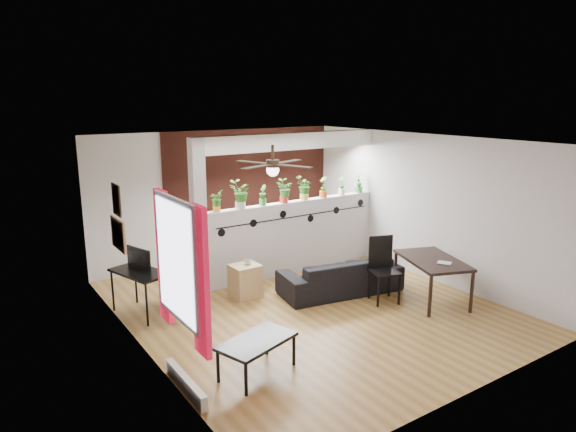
{
  "coord_description": "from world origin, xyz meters",
  "views": [
    {
      "loc": [
        -4.48,
        -6.12,
        3.22
      ],
      "look_at": [
        0.06,
        0.6,
        1.34
      ],
      "focal_mm": 32.0,
      "sensor_mm": 36.0,
      "label": 1
    }
  ],
  "objects": [
    {
      "name": "folding_chair",
      "position": [
        1.17,
        -0.46,
        0.62
      ],
      "size": [
        0.55,
        0.55,
        1.05
      ],
      "color": "black",
      "rests_on": "ground"
    },
    {
      "name": "brick_panel",
      "position": [
        0.8,
        2.97,
        1.3
      ],
      "size": [
        3.9,
        0.05,
        2.6
      ],
      "primitive_type": "cube",
      "color": "#AF4532",
      "rests_on": "ground"
    },
    {
      "name": "ceiling_header",
      "position": [
        0.8,
        1.5,
        2.45
      ],
      "size": [
        3.6,
        0.18,
        0.3
      ],
      "primitive_type": "cube",
      "color": "white",
      "rests_on": "room_shell"
    },
    {
      "name": "window_assembly",
      "position": [
        -2.56,
        -1.2,
        1.51
      ],
      "size": [
        0.09,
        1.3,
        1.55
      ],
      "color": "white",
      "rests_on": "room_shell"
    },
    {
      "name": "baseboard_heater",
      "position": [
        -2.54,
        -1.2,
        0.09
      ],
      "size": [
        0.08,
        1.0,
        0.18
      ],
      "primitive_type": "cube",
      "color": "silver",
      "rests_on": "ground"
    },
    {
      "name": "potted_plant_2",
      "position": [
        0.12,
        1.5,
        1.55
      ],
      "size": [
        0.21,
        0.23,
        0.37
      ],
      "color": "green",
      "rests_on": "partition_wall"
    },
    {
      "name": "potted_plant_7",
      "position": [
        2.38,
        1.5,
        1.57
      ],
      "size": [
        0.26,
        0.26,
        0.41
      ],
      "color": "green",
      "rests_on": "partition_wall"
    },
    {
      "name": "cup",
      "position": [
        -0.56,
        0.87,
        0.6
      ],
      "size": [
        0.13,
        0.13,
        0.09
      ],
      "primitive_type": "imported",
      "rotation": [
        0.0,
        0.0,
        -0.12
      ],
      "color": "gray",
      "rests_on": "cube_shelf"
    },
    {
      "name": "potted_plant_3",
      "position": [
        0.57,
        1.5,
        1.58
      ],
      "size": [
        0.28,
        0.28,
        0.43
      ],
      "color": "#B22A1C",
      "rests_on": "partition_wall"
    },
    {
      "name": "vine_decal",
      "position": [
        0.8,
        1.4,
        1.08
      ],
      "size": [
        3.31,
        0.01,
        0.3
      ],
      "color": "black",
      "rests_on": "partition_wall"
    },
    {
      "name": "coffee_table",
      "position": [
        -1.68,
        -1.31,
        0.39
      ],
      "size": [
        1.05,
        0.78,
        0.44
      ],
      "color": "black",
      "rests_on": "ground"
    },
    {
      "name": "office_chair",
      "position": [
        -1.56,
        1.07,
        0.48
      ],
      "size": [
        0.56,
        0.56,
        1.09
      ],
      "color": "black",
      "rests_on": "ground"
    },
    {
      "name": "partition_wall",
      "position": [
        0.8,
        1.5,
        0.68
      ],
      "size": [
        3.6,
        0.18,
        1.35
      ],
      "primitive_type": "cube",
      "color": "#BCBCC1",
      "rests_on": "ground"
    },
    {
      "name": "book",
      "position": [
        1.72,
        -1.23,
        0.71
      ],
      "size": [
        0.24,
        0.25,
        0.02
      ],
      "primitive_type": "imported",
      "rotation": [
        0.0,
        0.0,
        0.55
      ],
      "color": "gray",
      "rests_on": "dining_table"
    },
    {
      "name": "dining_table",
      "position": [
        1.82,
        -0.93,
        0.62
      ],
      "size": [
        1.17,
        1.47,
        0.7
      ],
      "color": "black",
      "rests_on": "ground"
    },
    {
      "name": "potted_plant_6",
      "position": [
        1.93,
        1.5,
        1.55
      ],
      "size": [
        0.16,
        0.19,
        0.38
      ],
      "color": "white",
      "rests_on": "partition_wall"
    },
    {
      "name": "potted_plant_1",
      "position": [
        -0.33,
        1.5,
        1.61
      ],
      "size": [
        0.3,
        0.26,
        0.49
      ],
      "color": "silver",
      "rests_on": "partition_wall"
    },
    {
      "name": "monitor",
      "position": [
        -2.25,
        1.31,
        0.77
      ],
      "size": [
        0.31,
        0.14,
        0.17
      ],
      "primitive_type": "imported",
      "rotation": [
        0.0,
        0.0,
        1.88
      ],
      "color": "black",
      "rests_on": "computer_desk"
    },
    {
      "name": "potted_plant_0",
      "position": [
        -0.78,
        1.5,
        1.54
      ],
      "size": [
        0.22,
        0.23,
        0.36
      ],
      "color": "orange",
      "rests_on": "partition_wall"
    },
    {
      "name": "ceiling_fan",
      "position": [
        -0.8,
        -0.3,
        2.31
      ],
      "size": [
        1.19,
        1.19,
        0.43
      ],
      "color": "black",
      "rests_on": "room_shell"
    },
    {
      "name": "cube_shelf",
      "position": [
        -0.61,
        0.87,
        0.28
      ],
      "size": [
        0.47,
        0.42,
        0.55
      ],
      "primitive_type": "cube",
      "rotation": [
        0.0,
        0.0,
        0.04
      ],
      "color": "tan",
      "rests_on": "ground"
    },
    {
      "name": "framed_art",
      "position": [
        -2.58,
        0.9,
        1.85
      ],
      "size": [
        0.03,
        0.34,
        0.44
      ],
      "color": "#8C7259",
      "rests_on": "room_shell"
    },
    {
      "name": "potted_plant_4",
      "position": [
        1.03,
        1.5,
        1.58
      ],
      "size": [
        0.27,
        0.25,
        0.44
      ],
      "color": "#D8D54C",
      "rests_on": "partition_wall"
    },
    {
      "name": "corkboard",
      "position": [
        -2.58,
        0.95,
        1.35
      ],
      "size": [
        0.03,
        0.6,
        0.45
      ],
      "primitive_type": "cube",
      "color": "#A1744D",
      "rests_on": "room_shell"
    },
    {
      "name": "room_shell",
      "position": [
        0.0,
        0.0,
        1.3
      ],
      "size": [
        6.3,
        7.1,
        2.9
      ],
      "color": "olive",
      "rests_on": "ground"
    },
    {
      "name": "potted_plant_5",
      "position": [
        1.48,
        1.5,
        1.57
      ],
      "size": [
        0.21,
        0.24,
        0.41
      ],
      "color": "orange",
      "rests_on": "partition_wall"
    },
    {
      "name": "pier_column",
      "position": [
        -1.11,
        1.5,
        1.3
      ],
      "size": [
        0.22,
        0.2,
        2.6
      ],
      "primitive_type": "cube",
      "color": "#BCBCC1",
      "rests_on": "ground"
    },
    {
      "name": "computer_desk",
      "position": [
        -2.25,
        1.16,
        0.62
      ],
      "size": [
        0.75,
        1.05,
        0.68
      ],
      "color": "black",
      "rests_on": "ground"
    },
    {
      "name": "sofa",
      "position": [
        0.83,
        0.17,
        0.29
      ],
      "size": [
        2.06,
        1.1,
        0.57
      ],
      "primitive_type": "imported",
      "rotation": [
        0.0,
        0.0,
        2.97
      ],
      "color": "black",
      "rests_on": "ground"
    }
  ]
}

